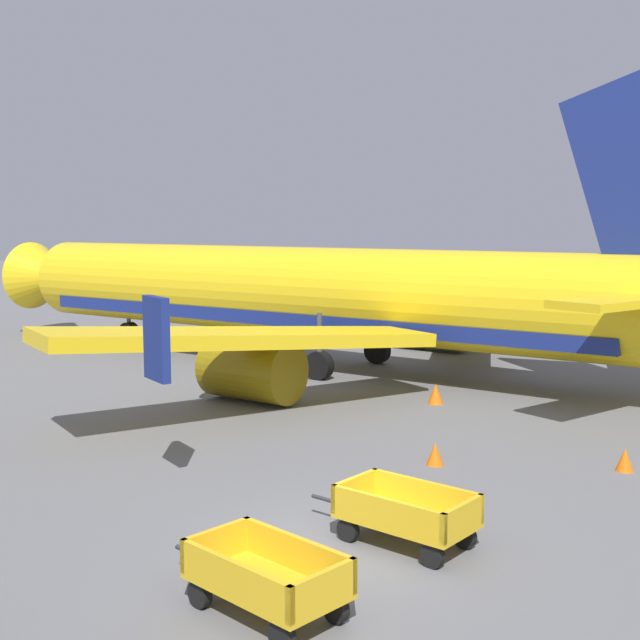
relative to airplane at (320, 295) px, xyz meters
The scene contains 7 objects.
ground_plane 19.12m from the airplane, 84.00° to the right, with size 220.00×220.00×0.00m, color slate.
airplane is the anchor object (origin of this frame).
baggage_cart_nearest 21.76m from the airplane, 87.09° to the right, with size 3.23×2.80×1.07m.
baggage_cart_second_in_row 19.07m from the airplane, 80.02° to the right, with size 3.34×2.63×1.07m.
traffic_cone_near_plane 14.36m from the airplane, 73.12° to the right, with size 0.44×0.44×0.57m, color orange.
traffic_cone_mid_apron 16.34m from the airplane, 57.42° to the right, with size 0.43×0.43×0.57m, color orange.
traffic_cone_by_carts 8.33m from the airplane, 55.57° to the right, with size 0.52×0.52×0.68m, color orange.
Camera 1 is at (1.03, -14.65, 6.02)m, focal length 45.70 mm.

